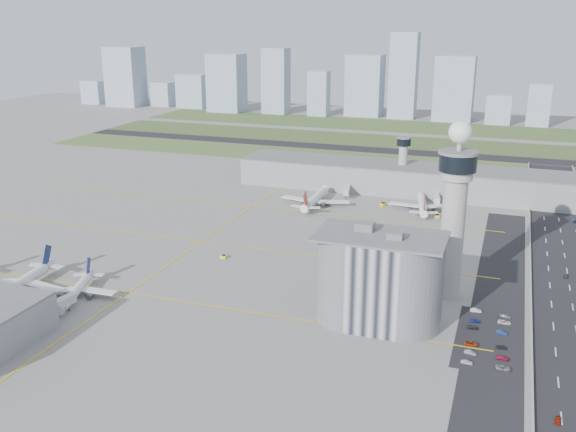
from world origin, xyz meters
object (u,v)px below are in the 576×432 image
(admin_building, at_px, (379,279))
(tug_0, at_px, (46,267))
(control_tower, at_px, (455,204))
(airplane_near_b, at_px, (18,278))
(car_hw_2, at_px, (575,221))
(airplane_far_b, at_px, (422,199))
(car_lot_5, at_px, (476,310))
(jet_bridge_far_0, at_px, (348,189))
(jet_bridge_far_1, at_px, (436,197))
(car_lot_0, at_px, (467,362))
(car_lot_4, at_px, (475,321))
(car_lot_7, at_px, (503,358))
(tug_1, at_px, (40,299))
(car_lot_10, at_px, (504,322))
(car_lot_6, at_px, (503,368))
(jet_bridge_near_2, at_px, (42,316))
(car_lot_11, at_px, (505,316))
(car_hw_0, at_px, (558,420))
(car_hw_1, at_px, (566,276))
(tug_5, at_px, (437,215))
(tug_2, at_px, (41,289))
(car_lot_2, at_px, (471,344))
(airplane_far_a, at_px, (316,193))
(airplane_near_c, at_px, (75,286))
(car_lot_3, at_px, (473,327))
(car_lot_1, at_px, (470,352))
(tug_3, at_px, (224,256))
(car_hw_4, at_px, (541,189))
(secondary_tower, at_px, (403,159))
(tug_4, at_px, (383,204))
(car_lot_9, at_px, (502,332))

(admin_building, xyz_separation_m, tug_0, (-136.74, 1.51, -14.45))
(control_tower, height_order, airplane_near_b, control_tower)
(airplane_near_b, distance_m, car_hw_2, 257.83)
(airplane_far_b, distance_m, car_lot_5, 123.98)
(admin_building, bearing_deg, jet_bridge_far_0, 107.99)
(airplane_near_b, relative_size, jet_bridge_far_1, 3.05)
(jet_bridge_far_0, bearing_deg, car_lot_0, 15.15)
(car_lot_5, bearing_deg, jet_bridge_far_0, 22.52)
(jet_bridge_far_0, xyz_separation_m, car_lot_5, (80.94, -135.31, -2.21))
(car_lot_4, relative_size, car_lot_7, 0.90)
(tug_1, height_order, car_lot_10, tug_1)
(tug_0, bearing_deg, airplane_far_b, -95.10)
(car_lot_6, bearing_deg, jet_bridge_near_2, 95.44)
(admin_building, bearing_deg, tug_1, -167.99)
(jet_bridge_near_2, distance_m, car_lot_5, 147.69)
(car_lot_0, bearing_deg, airplane_near_b, 92.33)
(jet_bridge_far_1, height_order, car_lot_5, jet_bridge_far_1)
(car_lot_0, xyz_separation_m, car_lot_7, (9.98, 6.00, -0.02))
(car_lot_4, bearing_deg, car_lot_11, -60.18)
(car_lot_5, xyz_separation_m, car_lot_10, (9.64, -6.21, -0.02))
(car_lot_7, bearing_deg, car_lot_5, 17.45)
(control_tower, bearing_deg, car_hw_0, -63.42)
(car_hw_1, bearing_deg, car_lot_10, -104.67)
(jet_bridge_near_2, bearing_deg, car_lot_7, -69.57)
(tug_5, relative_size, car_hw_1, 0.98)
(car_lot_6, xyz_separation_m, car_lot_10, (-0.62, 30.64, -0.01))
(tug_2, bearing_deg, jet_bridge_far_0, 90.93)
(airplane_far_b, xyz_separation_m, car_lot_2, (36.25, -143.58, -5.25))
(airplane_far_a, relative_size, car_hw_0, 12.87)
(airplane_near_c, bearing_deg, tug_5, 123.59)
(jet_bridge_far_0, height_order, car_lot_3, jet_bridge_far_0)
(jet_bridge_far_0, height_order, car_lot_0, jet_bridge_far_0)
(jet_bridge_far_1, distance_m, car_lot_5, 138.82)
(tug_2, xyz_separation_m, car_lot_1, (154.95, 5.36, -0.36))
(car_lot_4, bearing_deg, car_hw_2, -23.68)
(tug_2, distance_m, tug_3, 73.40)
(tug_2, height_order, car_lot_3, tug_2)
(airplane_near_b, distance_m, car_hw_4, 289.93)
(secondary_tower, distance_m, jet_bridge_far_1, 32.60)
(jet_bridge_far_1, distance_m, car_lot_10, 147.24)
(airplane_near_b, bearing_deg, secondary_tower, 144.54)
(car_hw_2, bearing_deg, car_lot_1, -100.15)
(tug_0, distance_m, car_hw_4, 277.32)
(car_lot_7, bearing_deg, tug_3, 66.67)
(tug_0, bearing_deg, tug_4, -90.35)
(jet_bridge_near_2, xyz_separation_m, car_lot_1, (136.40, 26.98, -2.25))
(airplane_far_a, xyz_separation_m, car_hw_0, (116.01, -167.11, -5.71))
(admin_building, relative_size, jet_bridge_far_0, 3.00)
(car_lot_9, xyz_separation_m, car_hw_4, (15.75, 196.54, -0.04))
(control_tower, height_order, secondary_tower, control_tower)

